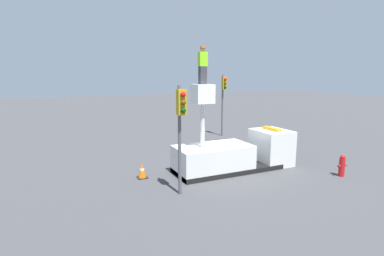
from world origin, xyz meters
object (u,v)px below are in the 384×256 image
at_px(worker, 203,65).
at_px(traffic_light_pole, 181,119).
at_px(fire_hydrant, 342,166).
at_px(traffic_cone_rear, 142,171).
at_px(traffic_light_across, 224,93).
at_px(bucket_truck, 234,154).

relative_size(worker, traffic_light_pole, 0.39).
bearing_deg(fire_hydrant, worker, 152.89).
bearing_deg(traffic_cone_rear, traffic_light_across, 39.14).
bearing_deg(traffic_cone_rear, traffic_light_pole, -71.65).
xyz_separation_m(traffic_light_across, traffic_cone_rear, (-8.63, -7.02, -3.11)).
height_order(bucket_truck, traffic_light_across, traffic_light_across).
bearing_deg(traffic_light_pole, traffic_cone_rear, 108.35).
bearing_deg(fire_hydrant, traffic_cone_rear, 156.74).
relative_size(bucket_truck, traffic_light_pole, 1.44).
distance_m(bucket_truck, fire_hydrant, 5.25).
distance_m(worker, traffic_light_across, 9.84).
relative_size(worker, traffic_cone_rear, 2.29).
distance_m(traffic_light_pole, traffic_cone_rear, 4.04).
xyz_separation_m(bucket_truck, worker, (-1.88, 0.00, 4.51)).
bearing_deg(traffic_light_pole, bucket_truck, 27.58).
bearing_deg(worker, traffic_light_across, 53.37).
distance_m(worker, fire_hydrant, 8.37).
xyz_separation_m(traffic_light_pole, fire_hydrant, (8.05, -1.12, -2.67)).
bearing_deg(traffic_light_pole, worker, 45.65).
relative_size(traffic_light_pole, traffic_light_across, 0.92).
xyz_separation_m(bucket_truck, traffic_light_pole, (-3.83, -2.00, 2.37)).
bearing_deg(traffic_light_across, traffic_cone_rear, -140.86).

